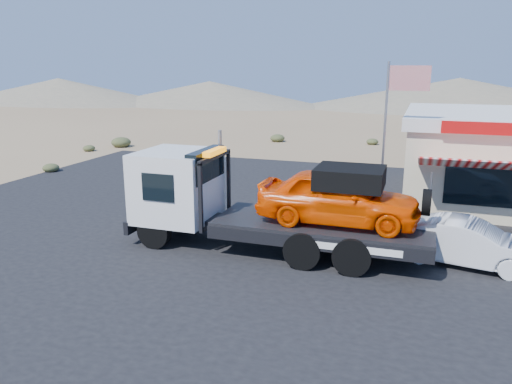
# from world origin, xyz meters

# --- Properties ---
(ground) EXTENTS (120.00, 120.00, 0.00)m
(ground) POSITION_xyz_m (0.00, 0.00, 0.00)
(ground) COLOR #886C4D
(ground) RESTS_ON ground
(asphalt_lot) EXTENTS (32.00, 24.00, 0.02)m
(asphalt_lot) POSITION_xyz_m (2.00, 3.00, 0.01)
(asphalt_lot) COLOR black
(asphalt_lot) RESTS_ON ground
(tow_truck) EXTENTS (9.60, 2.85, 3.21)m
(tow_truck) POSITION_xyz_m (1.57, -0.16, 1.73)
(tow_truck) COLOR black
(tow_truck) RESTS_ON asphalt_lot
(white_sedan) EXTENTS (4.40, 2.21, 1.38)m
(white_sedan) POSITION_xyz_m (7.65, 0.49, 0.71)
(white_sedan) COLOR silver
(white_sedan) RESTS_ON asphalt_lot
(flagpole) EXTENTS (1.55, 0.10, 6.00)m
(flagpole) POSITION_xyz_m (4.93, 4.50, 3.76)
(flagpole) COLOR #99999E
(flagpole) RESTS_ON asphalt_lot
(desert_scrub) EXTENTS (27.87, 32.81, 0.76)m
(desert_scrub) POSITION_xyz_m (-13.76, 9.33, 0.31)
(desert_scrub) COLOR #3B4022
(desert_scrub) RESTS_ON ground
(distant_hills) EXTENTS (126.00, 48.00, 4.20)m
(distant_hills) POSITION_xyz_m (-9.77, 55.14, 1.89)
(distant_hills) COLOR #726B59
(distant_hills) RESTS_ON ground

